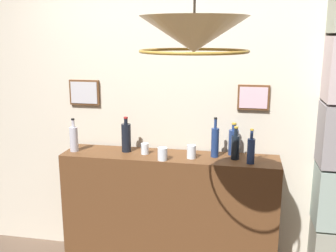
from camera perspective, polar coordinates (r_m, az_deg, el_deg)
panelled_rear_partition at (r=3.29m, az=1.00°, el=2.26°), size 3.53×0.15×2.45m
bar_shelf_unit at (r=3.30m, az=0.17°, el=-12.49°), size 1.72×0.35×0.99m
liquor_bottle_gin at (r=3.04m, az=9.75°, el=-2.92°), size 0.06×0.06×0.26m
liquor_bottle_sherry at (r=3.07m, az=6.83°, el=-2.27°), size 0.06×0.06×0.31m
liquor_bottle_whiskey at (r=3.15m, az=9.47°, el=-2.26°), size 0.08×0.08×0.26m
liquor_bottle_bourbon at (r=3.29m, az=-13.49°, el=-1.77°), size 0.07×0.07×0.27m
liquor_bottle_scotch at (r=2.96m, az=11.94°, el=-3.45°), size 0.06×0.06×0.26m
liquor_bottle_vodka at (r=3.21m, az=-6.08°, el=-1.62°), size 0.08×0.08×0.29m
glass_tumbler_rocks at (r=3.04m, az=3.41°, el=-3.74°), size 0.07×0.07×0.10m
glass_tumbler_highball at (r=2.99m, az=-0.80°, el=-4.06°), size 0.08×0.08×0.10m
glass_tumbler_shot at (r=3.15m, az=-3.39°, el=-3.30°), size 0.06×0.06×0.09m
pendant_lamp at (r=1.98m, az=3.80°, el=12.93°), size 0.55×0.55×0.61m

